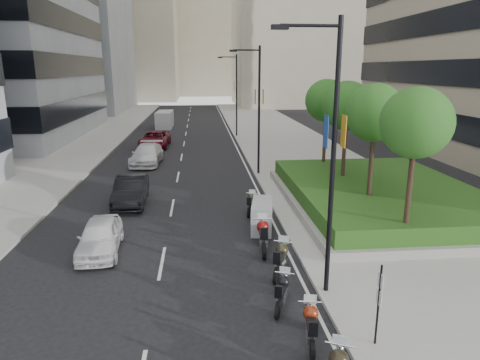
{
  "coord_description": "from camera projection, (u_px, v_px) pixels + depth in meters",
  "views": [
    {
      "loc": [
        0.12,
        -11.87,
        7.49
      ],
      "look_at": [
        2.11,
        9.06,
        2.0
      ],
      "focal_mm": 32.0,
      "sensor_mm": 36.0,
      "label": 1
    }
  ],
  "objects": [
    {
      "name": "building_cream_centre",
      "position": [
        204.0,
        28.0,
        124.27
      ],
      "size": [
        30.0,
        24.0,
        38.0
      ],
      "primitive_type": "cube",
      "color": "#B7AD93",
      "rests_on": "ground"
    },
    {
      "name": "motorcycle_3",
      "position": [
        281.0,
        259.0,
        15.96
      ],
      "size": [
        1.02,
        2.12,
        1.11
      ],
      "rotation": [
        0.0,
        0.0,
        1.2
      ],
      "color": "black",
      "rests_on": "ground"
    },
    {
      "name": "building_cream_left",
      "position": [
        122.0,
        28.0,
        103.68
      ],
      "size": [
        26.0,
        24.0,
        34.0
      ],
      "primitive_type": "cube",
      "color": "#B7AD93",
      "rests_on": "ground"
    },
    {
      "name": "lane_edge",
      "position": [
        236.0,
        146.0,
        42.54
      ],
      "size": [
        0.12,
        100.0,
        0.01
      ],
      "primitive_type": "cube",
      "color": "silver",
      "rests_on": "ground"
    },
    {
      "name": "motorcycle_5",
      "position": [
        262.0,
        216.0,
        20.3
      ],
      "size": [
        1.35,
        2.46,
        1.41
      ],
      "rotation": [
        0.0,
        0.0,
        1.39
      ],
      "color": "black",
      "rests_on": "ground"
    },
    {
      "name": "tree_1",
      "position": [
        375.0,
        113.0,
        20.42
      ],
      "size": [
        2.8,
        2.8,
        6.3
      ],
      "color": "#332319",
      "rests_on": "planter"
    },
    {
      "name": "parking_sign",
      "position": [
        379.0,
        301.0,
        11.46
      ],
      "size": [
        0.06,
        0.32,
        2.5
      ],
      "color": "black",
      "rests_on": "ground"
    },
    {
      "name": "car_d",
      "position": [
        155.0,
        139.0,
        41.71
      ],
      "size": [
        2.87,
        5.81,
        1.59
      ],
      "primitive_type": "imported",
      "rotation": [
        0.0,
        0.0,
        -0.04
      ],
      "color": "maroon",
      "rests_on": "ground"
    },
    {
      "name": "lamp_post_0",
      "position": [
        329.0,
        149.0,
        13.37
      ],
      "size": [
        2.34,
        0.45,
        9.0
      ],
      "color": "black",
      "rests_on": "ground"
    },
    {
      "name": "motorcycle_2",
      "position": [
        282.0,
        291.0,
        13.8
      ],
      "size": [
        0.88,
        1.87,
        0.98
      ],
      "rotation": [
        0.0,
        0.0,
        1.21
      ],
      "color": "black",
      "rests_on": "ground"
    },
    {
      "name": "sidewalk_right",
      "position": [
        288.0,
        145.0,
        43.01
      ],
      "size": [
        10.0,
        100.0,
        0.15
      ],
      "primitive_type": "cube",
      "color": "#9E9B93",
      "rests_on": "ground"
    },
    {
      "name": "lamp_post_1",
      "position": [
        257.0,
        105.0,
        29.75
      ],
      "size": [
        2.34,
        0.45,
        9.0
      ],
      "color": "black",
      "rests_on": "ground"
    },
    {
      "name": "lane_centre",
      "position": [
        183.0,
        147.0,
        42.07
      ],
      "size": [
        0.12,
        100.0,
        0.01
      ],
      "primitive_type": "cube",
      "color": "silver",
      "rests_on": "ground"
    },
    {
      "name": "motorcycle_6",
      "position": [
        251.0,
        203.0,
        22.78
      ],
      "size": [
        0.76,
        1.93,
        0.98
      ],
      "rotation": [
        0.0,
        0.0,
        1.31
      ],
      "color": "black",
      "rests_on": "ground"
    },
    {
      "name": "planter",
      "position": [
        379.0,
        201.0,
        23.77
      ],
      "size": [
        10.0,
        14.0,
        0.4
      ],
      "primitive_type": "cube",
      "color": "gray",
      "rests_on": "sidewalk_right"
    },
    {
      "name": "motorcycle_4",
      "position": [
        263.0,
        235.0,
        18.09
      ],
      "size": [
        0.81,
        2.44,
        1.21
      ],
      "rotation": [
        0.0,
        0.0,
        1.48
      ],
      "color": "black",
      "rests_on": "ground"
    },
    {
      "name": "tree_2",
      "position": [
        347.0,
        106.0,
        24.28
      ],
      "size": [
        2.8,
        2.8,
        6.3
      ],
      "color": "#332319",
      "rests_on": "planter"
    },
    {
      "name": "lamp_post_2",
      "position": [
        235.0,
        91.0,
        47.08
      ],
      "size": [
        2.34,
        0.45,
        9.0
      ],
      "color": "black",
      "rests_on": "ground"
    },
    {
      "name": "sidewalk_left",
      "position": [
        74.0,
        148.0,
        41.09
      ],
      "size": [
        8.0,
        100.0,
        0.15
      ],
      "primitive_type": "cube",
      "color": "#9E9B93",
      "rests_on": "ground"
    },
    {
      "name": "building_grey_far",
      "position": [
        59.0,
        24.0,
        74.74
      ],
      "size": [
        22.0,
        26.0,
        30.0
      ],
      "primitive_type": "cube",
      "color": "gray",
      "rests_on": "ground"
    },
    {
      "name": "car_c",
      "position": [
        147.0,
        154.0,
        34.43
      ],
      "size": [
        2.51,
        5.54,
        1.57
      ],
      "primitive_type": "imported",
      "rotation": [
        0.0,
        0.0,
        -0.06
      ],
      "color": "silver",
      "rests_on": "ground"
    },
    {
      "name": "ground",
      "position": [
        200.0,
        317.0,
        13.31
      ],
      "size": [
        160.0,
        160.0,
        0.0
      ],
      "primitive_type": "plane",
      "color": "black",
      "rests_on": "ground"
    },
    {
      "name": "building_cream_right",
      "position": [
        304.0,
        16.0,
        87.83
      ],
      "size": [
        28.0,
        24.0,
        36.0
      ],
      "primitive_type": "cube",
      "color": "#B7AD93",
      "rests_on": "ground"
    },
    {
      "name": "tree_3",
      "position": [
        326.0,
        101.0,
        28.13
      ],
      "size": [
        2.8,
        2.8,
        6.3
      ],
      "color": "#332319",
      "rests_on": "planter"
    },
    {
      "name": "delivery_van",
      "position": [
        164.0,
        120.0,
        55.37
      ],
      "size": [
        2.09,
        5.1,
        2.12
      ],
      "rotation": [
        0.0,
        0.0,
        -0.03
      ],
      "color": "silver",
      "rests_on": "ground"
    },
    {
      "name": "car_a",
      "position": [
        100.0,
        236.0,
        17.87
      ],
      "size": [
        1.9,
        4.16,
        1.38
      ],
      "primitive_type": "imported",
      "rotation": [
        0.0,
        0.0,
        0.07
      ],
      "color": "white",
      "rests_on": "ground"
    },
    {
      "name": "tree_0",
      "position": [
        416.0,
        124.0,
        16.57
      ],
      "size": [
        2.8,
        2.8,
        6.3
      ],
      "color": "#332319",
      "rests_on": "planter"
    },
    {
      "name": "motorcycle_1",
      "position": [
        311.0,
        325.0,
        11.93
      ],
      "size": [
        0.69,
        2.04,
        1.02
      ],
      "rotation": [
        0.0,
        0.0,
        1.39
      ],
      "color": "black",
      "rests_on": "ground"
    },
    {
      "name": "car_b",
      "position": [
        131.0,
        190.0,
        24.28
      ],
      "size": [
        1.76,
        4.76,
        1.56
      ],
      "primitive_type": "imported",
      "rotation": [
        0.0,
        0.0,
        0.02
      ],
      "color": "black",
      "rests_on": "ground"
    },
    {
      "name": "hedge",
      "position": [
        380.0,
        191.0,
        23.62
      ],
      "size": [
        9.4,
        13.4,
        0.8
      ],
      "primitive_type": "cube",
      "color": "#134314",
      "rests_on": "planter"
    }
  ]
}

